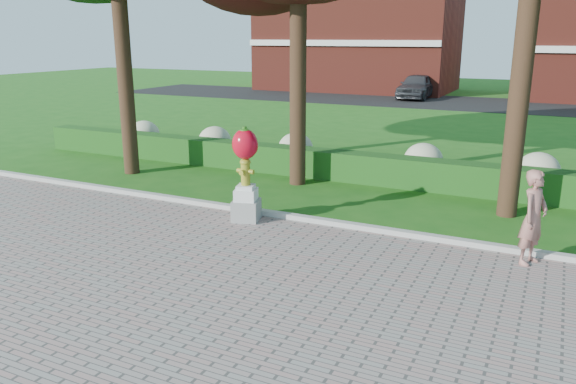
# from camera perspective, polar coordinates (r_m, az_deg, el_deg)

# --- Properties ---
(ground) EXTENTS (100.00, 100.00, 0.00)m
(ground) POSITION_cam_1_polar(r_m,az_deg,el_deg) (9.65, -3.36, -8.60)
(ground) COLOR #1E5916
(ground) RESTS_ON ground
(curb) EXTENTS (40.00, 0.18, 0.15)m
(curb) POSITION_cam_1_polar(r_m,az_deg,el_deg) (12.15, 3.55, -3.06)
(curb) COLOR #ADADA5
(curb) RESTS_ON ground
(lawn_hedge) EXTENTS (24.00, 0.70, 0.80)m
(lawn_hedge) POSITION_cam_1_polar(r_m,az_deg,el_deg) (15.70, 9.17, 2.29)
(lawn_hedge) COLOR #204F16
(lawn_hedge) RESTS_ON ground
(hydrangea_row) EXTENTS (20.10, 1.10, 0.99)m
(hydrangea_row) POSITION_cam_1_polar(r_m,az_deg,el_deg) (16.47, 12.12, 3.30)
(hydrangea_row) COLOR #A0A780
(hydrangea_row) RESTS_ON ground
(street) EXTENTS (50.00, 8.00, 0.02)m
(street) POSITION_cam_1_polar(r_m,az_deg,el_deg) (36.14, 19.06, 8.45)
(street) COLOR black
(street) RESTS_ON ground
(building_left) EXTENTS (14.00, 8.00, 7.00)m
(building_left) POSITION_cam_1_polar(r_m,az_deg,el_deg) (44.07, 7.15, 14.84)
(building_left) COLOR maroon
(building_left) RESTS_ON ground
(hydrant_sculpture) EXTENTS (0.69, 0.69, 2.07)m
(hydrant_sculpture) POSITION_cam_1_polar(r_m,az_deg,el_deg) (12.11, -4.34, 2.10)
(hydrant_sculpture) COLOR gray
(hydrant_sculpture) RESTS_ON walkway
(woman) EXTENTS (0.61, 0.73, 1.70)m
(woman) POSITION_cam_1_polar(r_m,az_deg,el_deg) (10.71, 23.67, -2.38)
(woman) COLOR #A56A5E
(woman) RESTS_ON walkway
(parked_car) EXTENTS (1.93, 4.74, 1.61)m
(parked_car) POSITION_cam_1_polar(r_m,az_deg,el_deg) (38.10, 12.96, 10.46)
(parked_car) COLOR #393C40
(parked_car) RESTS_ON street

